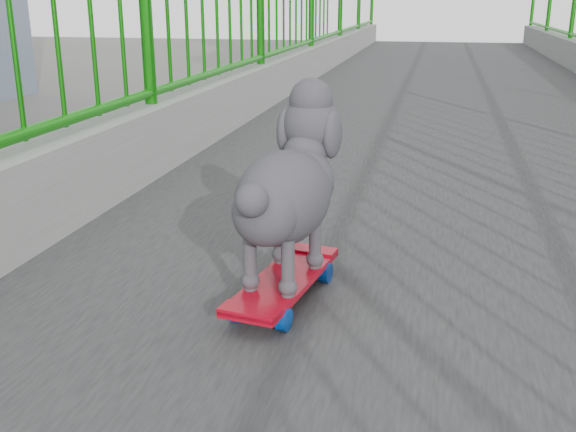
# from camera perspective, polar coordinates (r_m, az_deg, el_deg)

# --- Properties ---
(railing) EXTENTS (3.00, 24.00, 1.42)m
(railing) POSITION_cam_1_polar(r_m,az_deg,el_deg) (1.07, 16.98, -14.06)
(railing) COLOR gray
(railing) RESTS_ON footbridge
(skateboard) EXTENTS (0.22, 0.51, 0.07)m
(skateboard) POSITION_cam_1_polar(r_m,az_deg,el_deg) (1.78, -0.35, -5.73)
(skateboard) COLOR red
(skateboard) RESTS_ON footbridge
(poodle) EXTENTS (0.28, 0.54, 0.45)m
(poodle) POSITION_cam_1_polar(r_m,az_deg,el_deg) (1.72, -0.00, 2.55)
(poodle) COLOR #322F35
(poodle) RESTS_ON skateboard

